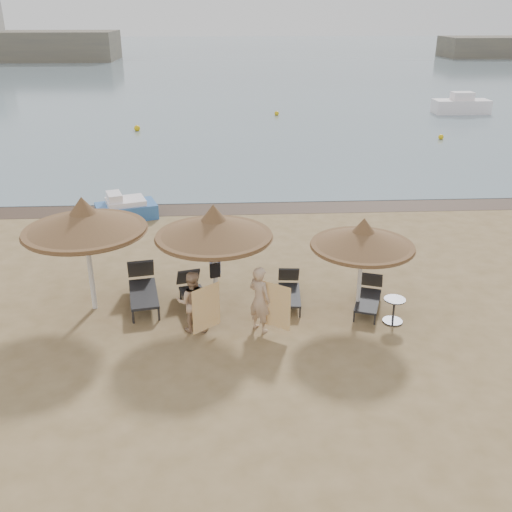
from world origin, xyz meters
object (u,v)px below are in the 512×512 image
Objects in this scene: person_left at (192,297)px; pedal_boat at (125,208)px; palapa_center at (214,227)px; palapa_right at (363,238)px; lounger_far_left at (143,286)px; person_right at (260,294)px; side_table at (394,311)px; lounger_near_left at (193,292)px; lounger_near_right at (289,289)px; lounger_far_right at (369,295)px; palapa_left at (84,221)px.

person_left is 8.72m from pedal_boat.
palapa_right is (3.64, -0.26, -0.26)m from palapa_center.
person_right is at bearing -39.29° from lounger_far_left.
side_table is at bearing -36.43° from palapa_right.
lounger_far_left is at bearing 153.19° from lounger_near_left.
lounger_near_left is at bearing 171.56° from palapa_right.
side_table is (2.47, -1.28, -0.04)m from lounger_near_right.
lounger_far_left is at bearing 170.83° from palapa_right.
pedal_boat is (-7.41, 7.28, 0.03)m from lounger_far_right.
palapa_left is 1.71× the size of lounger_far_right.
palapa_center is 3.66m from palapa_right.
lounger_near_left is at bearing 148.25° from palapa_center.
lounger_near_left is at bearing 1.51° from palapa_left.
palapa_left is 1.39× the size of lounger_far_left.
person_right is at bearing -17.44° from palapa_left.
person_right reaches higher than person_left.
palapa_left reaches higher than lounger_far_right.
lounger_far_right is at bearing -19.97° from lounger_near_left.
lounger_far_right is 10.39m from pedal_boat.
lounger_far_right is 0.92× the size of person_right.
palapa_right is at bearing -23.82° from lounger_near_left.
side_table is at bearing -43.43° from lounger_far_right.
lounger_near_left is 2.95× the size of side_table.
palapa_center is 1.54× the size of lounger_near_left.
palapa_left is 7.28m from pedal_boat.
person_left reaches higher than lounger_far_right.
lounger_far_left is (1.22, 0.34, -2.00)m from palapa_left.
palapa_center is at bearing -28.53° from lounger_far_left.
palapa_center is 1.13× the size of palapa_right.
palapa_center is (3.17, -0.30, -0.12)m from palapa_left.
side_table is 5.00m from person_left.
pedal_boat is (-4.48, 8.31, -0.60)m from person_right.
palapa_center reaches higher than person_right.
palapa_left is 1.62× the size of lounger_near_left.
person_right reaches higher than lounger_near_right.
person_right is (-0.88, -1.48, 0.64)m from lounger_near_right.
lounger_near_right is (-1.70, 0.71, -1.70)m from palapa_right.
person_left is 0.74× the size of pedal_boat.
pedal_boat is at bearing -17.10° from person_right.
palapa_center is at bearing 175.93° from palapa_right.
person_left is at bearing -146.40° from lounger_near_right.
pedal_boat is at bearing -70.80° from person_left.
pedal_boat is (-5.36, 6.84, 0.03)m from lounger_near_right.
lounger_far_right reaches higher than lounger_near_right.
side_table is at bearing -23.30° from lounger_far_left.
lounger_near_left is at bearing -164.92° from lounger_far_right.
palapa_left is 2.37m from lounger_far_left.
lounger_near_left is at bearing -86.11° from pedal_boat.
lounger_near_left is at bearing -21.69° from lounger_far_left.
person_left is at bearing -25.34° from palapa_left.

